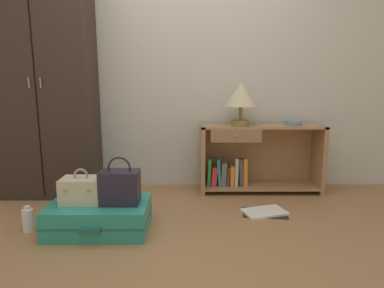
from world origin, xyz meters
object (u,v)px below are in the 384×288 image
(table_lamp, at_px, (241,96))
(train_case, at_px, (82,190))
(suitcase_large, at_px, (100,216))
(open_book_on_floor, at_px, (265,212))
(bookshelf, at_px, (254,158))
(bottle, at_px, (28,220))
(wardrobe, at_px, (46,83))
(bowl, at_px, (293,123))
(handbag, at_px, (120,187))

(table_lamp, distance_m, train_case, 1.65)
(suitcase_large, height_order, open_book_on_floor, suitcase_large)
(bookshelf, bearing_deg, bottle, -152.81)
(suitcase_large, bearing_deg, table_lamp, 37.16)
(wardrobe, relative_size, train_case, 7.48)
(bowl, xyz_separation_m, handbag, (-1.50, -0.91, -0.35))
(suitcase_large, relative_size, train_case, 2.51)
(handbag, xyz_separation_m, open_book_on_floor, (1.12, 0.32, -0.33))
(bookshelf, bearing_deg, handbag, -141.06)
(wardrobe, height_order, bowl, wardrobe)
(bowl, bearing_deg, table_lamp, -176.21)
(bottle, distance_m, open_book_on_floor, 1.82)
(bookshelf, bearing_deg, suitcase_large, -144.98)
(train_case, bearing_deg, bottle, -175.80)
(train_case, relative_size, open_book_on_floor, 0.72)
(bowl, distance_m, handbag, 1.79)
(suitcase_large, distance_m, handbag, 0.28)
(bowl, xyz_separation_m, open_book_on_floor, (-0.38, -0.59, -0.67))
(wardrobe, bearing_deg, table_lamp, 0.68)
(bookshelf, bearing_deg, bowl, -1.53)
(bottle, bearing_deg, open_book_on_floor, 10.43)
(suitcase_large, xyz_separation_m, open_book_on_floor, (1.28, 0.31, -0.10))
(bottle, xyz_separation_m, open_book_on_floor, (1.79, 0.33, -0.08))
(bookshelf, xyz_separation_m, suitcase_large, (-1.30, -0.91, -0.22))
(bowl, relative_size, suitcase_large, 0.24)
(open_book_on_floor, bearing_deg, table_lamp, 103.72)
(table_lamp, height_order, open_book_on_floor, table_lamp)
(train_case, distance_m, handbag, 0.28)
(suitcase_large, xyz_separation_m, bottle, (-0.51, -0.02, -0.02))
(bowl, distance_m, train_case, 2.03)
(suitcase_large, height_order, handbag, handbag)
(bowl, xyz_separation_m, bottle, (-2.17, -0.92, -0.59))
(wardrobe, distance_m, suitcase_large, 1.44)
(bowl, relative_size, open_book_on_floor, 0.43)
(wardrobe, relative_size, bowl, 12.47)
(wardrobe, bearing_deg, handbag, -45.85)
(bookshelf, relative_size, bowl, 6.93)
(wardrobe, bearing_deg, open_book_on_floor, -15.36)
(table_lamp, relative_size, open_book_on_floor, 1.02)
(table_lamp, xyz_separation_m, bottle, (-1.66, -0.89, -0.85))
(open_book_on_floor, bearing_deg, bookshelf, 88.14)
(table_lamp, bearing_deg, open_book_on_floor, -76.28)
(bookshelf, xyz_separation_m, open_book_on_floor, (-0.02, -0.60, -0.32))
(train_case, distance_m, bottle, 0.45)
(wardrobe, relative_size, bottle, 11.06)
(bookshelf, relative_size, handbag, 3.45)
(bottle, bearing_deg, train_case, 4.20)
(bookshelf, height_order, bottle, bookshelf)
(train_case, distance_m, open_book_on_floor, 1.46)
(wardrobe, bearing_deg, train_case, -56.70)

